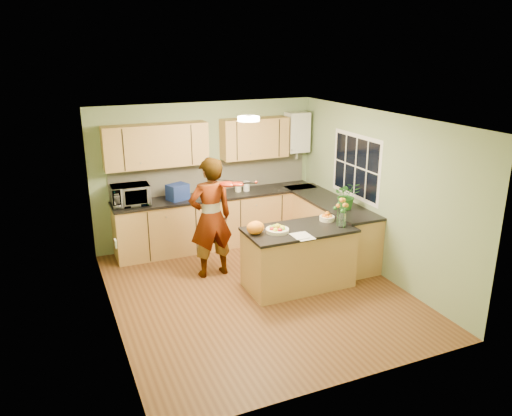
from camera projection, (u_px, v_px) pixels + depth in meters
name	position (u px, v px, depth m)	size (l,w,h in m)	color
floor	(257.00, 292.00, 7.23)	(4.50, 4.50, 0.00)	brown
ceiling	(257.00, 119.00, 6.46)	(4.00, 4.50, 0.02)	silver
wall_back	(207.00, 174.00, 8.81)	(4.00, 0.02, 2.50)	#90A978
wall_front	(349.00, 276.00, 4.88)	(4.00, 0.02, 2.50)	#90A978
wall_left	(107.00, 230.00, 6.09)	(0.02, 4.50, 2.50)	#90A978
wall_right	(378.00, 194.00, 7.60)	(0.02, 4.50, 2.50)	#90A978
back_counter	(219.00, 220.00, 8.82)	(3.64, 0.62, 0.94)	tan
right_counter	(329.00, 227.00, 8.46)	(0.62, 2.24, 0.94)	tan
splashback	(212.00, 176.00, 8.85)	(3.60, 0.02, 0.52)	beige
upper_cabinets	(199.00, 142.00, 8.41)	(3.20, 0.34, 0.70)	tan
boiler	(297.00, 132.00, 9.11)	(0.40, 0.30, 0.86)	white
window_right	(356.00, 166.00, 8.02)	(0.01, 1.30, 1.05)	white
light_switch	(116.00, 243.00, 5.55)	(0.02, 0.09, 0.09)	white
ceiling_lamp	(249.00, 119.00, 6.73)	(0.30, 0.30, 0.07)	#FFEABF
peninsula_island	(298.00, 257.00, 7.29)	(1.57, 0.80, 0.90)	tan
fruit_dish	(277.00, 229.00, 7.01)	(0.33, 0.33, 0.11)	#F0E8C0
orange_bowl	(327.00, 217.00, 7.48)	(0.23, 0.23, 0.13)	#F0E8C0
flower_vase	(343.00, 207.00, 7.13)	(0.25, 0.25, 0.46)	silver
orange_bag	(255.00, 228.00, 6.92)	(0.25, 0.21, 0.19)	orange
papers	(303.00, 236.00, 6.85)	(0.24, 0.32, 0.01)	silver
violinist	(211.00, 218.00, 7.51)	(0.68, 0.45, 1.86)	#E8B08D
violin	(228.00, 184.00, 7.22)	(0.58, 0.23, 0.12)	#500C05
microwave	(130.00, 195.00, 8.05)	(0.60, 0.41, 0.33)	white
blue_box	(178.00, 192.00, 8.33)	(0.33, 0.24, 0.27)	navy
kettle	(217.00, 188.00, 8.63)	(0.15, 0.15, 0.29)	silver
jar_cream	(238.00, 187.00, 8.81)	(0.11, 0.11, 0.17)	#F0E8C0
jar_white	(246.00, 186.00, 8.86)	(0.11, 0.11, 0.17)	white
potted_plant	(347.00, 195.00, 7.83)	(0.40, 0.35, 0.45)	#286A23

